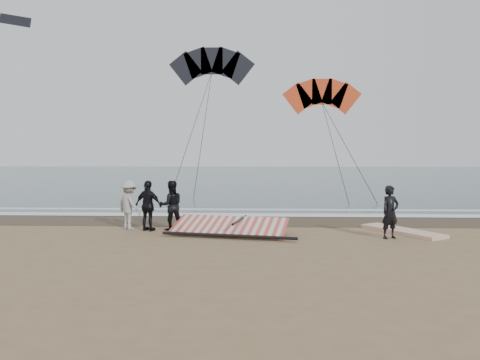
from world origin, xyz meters
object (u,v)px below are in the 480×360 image
at_px(sail_rig, 228,228).
at_px(board_cream, 228,227).
at_px(board_white, 402,231).
at_px(man_main, 390,212).

bearing_deg(sail_rig, board_cream, 93.41).
bearing_deg(sail_rig, board_white, 3.83).
relative_size(man_main, board_cream, 0.58).
bearing_deg(board_cream, man_main, -26.96).
xyz_separation_m(man_main, sail_rig, (-4.81, 0.59, -0.59)).
height_order(board_cream, sail_rig, sail_rig).
xyz_separation_m(board_cream, sail_rig, (0.06, -1.03, 0.14)).
bearing_deg(board_white, board_cream, 140.55).
height_order(board_white, board_cream, same).
distance_m(board_white, board_cream, 5.57).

